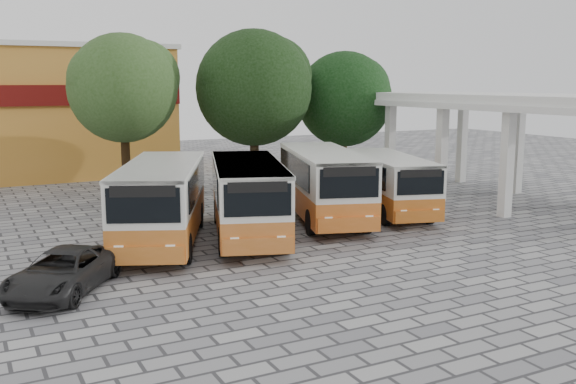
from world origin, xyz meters
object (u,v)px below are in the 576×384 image
bus_far_right (390,180)px  parked_car (63,272)px  bus_centre_right (324,180)px  bus_far_left (162,198)px  bus_centre_left (248,194)px

bus_far_right → parked_car: size_ratio=1.77×
bus_centre_right → parked_car: (-11.65, -5.01, -1.14)m
bus_far_left → bus_far_right: bearing=27.7°
bus_far_right → bus_far_left: bearing=-159.2°
bus_centre_left → bus_centre_right: (4.23, 1.38, 0.05)m
bus_far_right → bus_centre_left: bearing=-154.0°
bus_centre_left → bus_far_right: size_ratio=1.12×
bus_centre_right → bus_far_right: (3.38, -0.16, -0.22)m
bus_centre_left → parked_car: size_ratio=1.98×
bus_far_right → bus_centre_right: bearing=-165.8°
bus_centre_left → bus_far_right: (7.61, 1.22, -0.17)m
bus_far_left → bus_far_right: 10.90m
bus_centre_left → bus_far_right: bearing=28.4°
bus_centre_right → bus_far_right: bearing=15.0°
parked_car → bus_centre_left: bearing=60.7°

